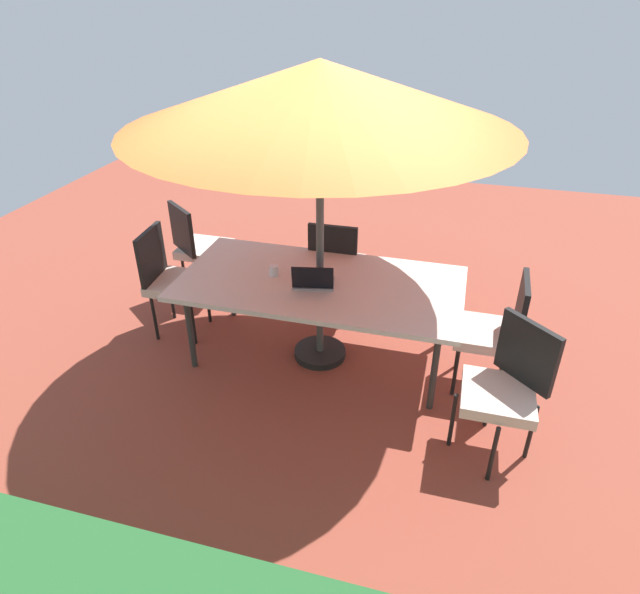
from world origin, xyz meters
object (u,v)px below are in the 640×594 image
Objects in this scene: chair_northwest at (506,385)px; cup at (274,271)px; chair_south at (336,263)px; chair_southeast at (198,245)px; dining_table at (320,286)px; chair_west at (496,328)px; patio_umbrella at (320,96)px; chair_east at (170,277)px; laptop at (313,281)px.

chair_northwest is 1.97m from cup.
chair_southeast is (1.39, -0.02, 0.00)m from chair_south.
chair_west is (-1.38, 0.04, -0.14)m from dining_table.
patio_umbrella reaches higher than chair_southeast.
chair_east is at bearing 24.85° from chair_south.
dining_table is at bearing 91.97° from chair_south.
chair_east is (1.37, -0.04, -0.14)m from dining_table.
chair_east is 2.91m from chair_northwest.
cup is (0.35, 0.70, 0.22)m from chair_south.
chair_southeast is at bearing -34.36° from cup.
dining_table is 0.83× the size of patio_umbrella.
dining_table is at bearing 0.00° from patio_umbrella.
chair_east reaches higher than dining_table.
patio_umbrella is at bearing -163.81° from chair_northwest.
chair_south is (0.04, -0.69, -1.59)m from patio_umbrella.
dining_table is 2.30× the size of chair_south.
patio_umbrella reaches higher than cup.
dining_table is 1.61m from chair_northwest.
chair_west is at bearing 178.27° from dining_table.
chair_southeast is (1.43, -0.71, -1.59)m from patio_umbrella.
chair_northwest is at bearing -168.45° from chair_southeast.
dining_table is at bearing -168.54° from chair_southeast.
chair_south and chair_southeast have the same top height.
laptop is at bearing -86.44° from chair_west.
chair_east reaches higher than laptop.
chair_southeast reaches higher than laptop.
chair_east is at bearing -17.44° from laptop.
patio_umbrella reaches higher than chair_south.
patio_umbrella is 7.52× the size of laptop.
chair_east is at bearing -2.69° from cup.
chair_northwest is 1.00× the size of chair_west.
chair_west is (-2.75, 0.08, 0.00)m from chair_east.
dining_table is 0.14m from laptop.
dining_table is 1.39m from chair_west.
chair_southeast is 2.70× the size of laptop.
patio_umbrella is 2.78× the size of chair_south.
laptop is (-0.01, 0.79, 0.23)m from chair_south.
chair_south is 2.04m from chair_northwest.
chair_southeast is at bearing -163.90° from chair_northwest.
chair_east is at bearing -1.75° from dining_table.
dining_table is 6.22× the size of laptop.
dining_table is 2.30× the size of chair_northwest.
chair_northwest is 0.67m from chair_west.
patio_umbrella is 2.26m from chair_southeast.
cup is (0.36, -0.09, -0.00)m from laptop.
chair_northwest is at bearing 6.49° from chair_west.
dining_table is 25.85× the size of cup.
chair_south is (-1.33, -0.65, 0.00)m from chair_east.
chair_south is 1.00× the size of chair_northwest.
chair_west reaches higher than cup.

